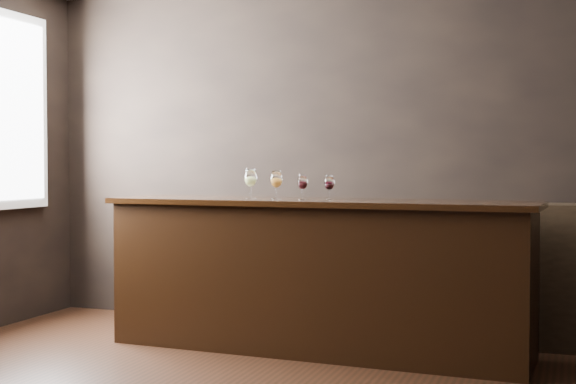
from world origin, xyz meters
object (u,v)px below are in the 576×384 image
(back_bar_shelf, at_px, (410,270))
(glass_red_b, at_px, (329,183))
(glass_amber, at_px, (276,180))
(glass_red_a, at_px, (303,183))
(bar_counter, at_px, (317,278))
(glass_white, at_px, (251,179))

(back_bar_shelf, height_order, glass_red_b, glass_red_b)
(back_bar_shelf, xyz_separation_m, glass_amber, (-0.83, -0.67, 0.69))
(glass_red_a, xyz_separation_m, glass_red_b, (0.20, -0.01, -0.00))
(bar_counter, relative_size, glass_white, 13.79)
(bar_counter, height_order, back_bar_shelf, back_bar_shelf)
(back_bar_shelf, distance_m, glass_amber, 1.27)
(back_bar_shelf, relative_size, glass_red_a, 16.51)
(glass_red_a, bearing_deg, glass_white, 177.79)
(back_bar_shelf, bearing_deg, glass_white, -148.15)
(glass_red_a, distance_m, glass_red_b, 0.20)
(bar_counter, xyz_separation_m, glass_red_a, (-0.11, 0.01, 0.67))
(back_bar_shelf, bearing_deg, bar_counter, -128.36)
(glass_red_b, bearing_deg, glass_red_a, 178.41)
(back_bar_shelf, distance_m, glass_red_a, 1.14)
(glass_amber, bearing_deg, back_bar_shelf, 38.82)
(glass_amber, distance_m, glass_red_a, 0.19)
(bar_counter, bearing_deg, back_bar_shelf, 54.38)
(bar_counter, relative_size, glass_red_b, 17.15)
(bar_counter, distance_m, back_bar_shelf, 0.86)
(glass_red_a, relative_size, glass_red_b, 1.01)
(bar_counter, xyz_separation_m, glass_white, (-0.51, 0.03, 0.70))
(bar_counter, relative_size, back_bar_shelf, 1.03)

